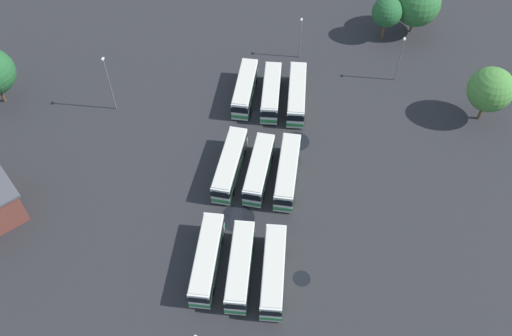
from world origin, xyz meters
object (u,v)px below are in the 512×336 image
at_px(bus_row2_slot1, 240,266).
at_px(tree_south_edge, 417,3).
at_px(bus_row0_slot2, 297,94).
at_px(bus_row2_slot2, 273,271).
at_px(lamp_post_mid_lot, 400,58).
at_px(bus_row0_slot0, 245,89).
at_px(bus_row0_slot1, 271,92).
at_px(tree_west_edge, 387,12).
at_px(lamp_post_near_entrance, 109,82).
at_px(bus_row1_slot1, 259,169).
at_px(bus_row2_slot0, 207,259).
at_px(tree_northwest, 491,90).
at_px(lamp_post_by_building, 300,37).
at_px(bus_row1_slot0, 230,165).
at_px(bus_row1_slot2, 287,172).

distance_m(bus_row2_slot1, tree_south_edge, 53.57).
distance_m(bus_row0_slot2, bus_row2_slot2, 29.42).
height_order(bus_row0_slot2, lamp_post_mid_lot, lamp_post_mid_lot).
distance_m(bus_row0_slot0, bus_row2_slot2, 30.55).
xyz_separation_m(bus_row0_slot1, tree_west_edge, (-17.62, 16.18, 3.34)).
distance_m(lamp_post_near_entrance, tree_west_edge, 44.72).
xyz_separation_m(bus_row0_slot0, tree_west_edge, (-17.41, 20.11, 3.34)).
relative_size(bus_row0_slot1, bus_row1_slot1, 1.01).
xyz_separation_m(bus_row2_slot0, lamp_post_mid_lot, (-36.41, 21.85, 2.58)).
height_order(lamp_post_near_entrance, lamp_post_mid_lot, lamp_post_near_entrance).
relative_size(bus_row2_slot1, tree_northwest, 1.22).
height_order(bus_row0_slot1, lamp_post_mid_lot, lamp_post_mid_lot).
bearing_deg(lamp_post_by_building, bus_row2_slot0, -9.56).
height_order(bus_row1_slot1, lamp_post_by_building, lamp_post_by_building).
xyz_separation_m(bus_row1_slot1, bus_row2_slot1, (14.52, -0.02, 0.00)).
bearing_deg(bus_row0_slot1, bus_row2_slot0, -7.09).
bearing_deg(bus_row2_slot2, bus_row0_slot2, -179.06).
relative_size(bus_row0_slot1, tree_west_edge, 1.37).
height_order(bus_row0_slot1, bus_row2_slot2, same).
xyz_separation_m(bus_row1_slot1, tree_northwest, (-15.67, 29.91, 3.90)).
bearing_deg(bus_row0_slot1, bus_row2_slot2, 8.25).
height_order(bus_row1_slot0, lamp_post_near_entrance, lamp_post_near_entrance).
height_order(bus_row0_slot1, bus_row0_slot2, same).
bearing_deg(tree_west_edge, bus_row1_slot0, -31.55).
distance_m(bus_row0_slot1, bus_row0_slot2, 3.76).
height_order(bus_row1_slot2, bus_row2_slot1, same).
relative_size(tree_northwest, tree_west_edge, 1.17).
relative_size(lamp_post_by_building, lamp_post_mid_lot, 0.92).
bearing_deg(bus_row0_slot1, bus_row1_slot2, 15.85).
distance_m(bus_row1_slot0, bus_row2_slot1, 15.20).
xyz_separation_m(bus_row2_slot0, lamp_post_by_building, (-39.54, 6.66, 2.27)).
distance_m(bus_row2_slot1, bus_row2_slot2, 3.87).
bearing_deg(bus_row0_slot2, lamp_post_near_entrance, -78.76).
bearing_deg(lamp_post_by_building, bus_row2_slot1, -3.89).
bearing_deg(lamp_post_near_entrance, tree_south_edge, 120.19).
relative_size(bus_row0_slot0, tree_south_edge, 1.11).
distance_m(bus_row1_slot2, bus_row2_slot2, 14.74).
relative_size(bus_row2_slot2, tree_northwest, 1.25).
bearing_deg(bus_row2_slot0, lamp_post_mid_lot, 149.03).
distance_m(bus_row1_slot1, bus_row2_slot1, 14.52).
relative_size(lamp_post_by_building, tree_northwest, 0.82).
relative_size(bus_row2_slot2, tree_west_edge, 1.46).
xyz_separation_m(bus_row1_slot0, bus_row2_slot1, (14.70, 3.88, -0.00)).
bearing_deg(tree_northwest, bus_row0_slot1, -88.05).
height_order(bus_row1_slot1, bus_row1_slot2, same).
xyz_separation_m(bus_row2_slot1, tree_west_edge, (-46.78, 15.81, 3.34)).
relative_size(bus_row0_slot1, bus_row1_slot2, 0.95).
bearing_deg(bus_row1_slot0, bus_row0_slot2, 153.60).
xyz_separation_m(lamp_post_by_building, lamp_post_mid_lot, (3.13, 15.19, 0.31)).
bearing_deg(bus_row2_slot2, bus_row0_slot1, -171.75).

